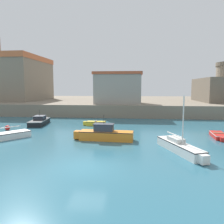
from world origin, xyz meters
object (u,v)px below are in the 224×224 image
Objects in this scene: mooring_buoy at (7,128)px; motorboat_orange_3 at (105,134)px; dinghy_yellow_0 at (95,123)px; dinghy_red_1 at (219,135)px; sailboat_white_6 at (180,147)px; motorboat_black_4 at (40,121)px; sailboat_white_5 at (0,136)px; church at (19,77)px; harbor_shed_near_wharf at (118,88)px.

motorboat_orange_3 is at bearing -16.45° from mooring_buoy.
dinghy_red_1 is at bearing -22.86° from dinghy_yellow_0.
dinghy_yellow_0 is 11.15m from mooring_buoy.
sailboat_white_6 reaches higher than dinghy_yellow_0.
mooring_buoy is (-12.67, 3.74, -0.31)m from motorboat_orange_3.
dinghy_red_1 is at bearing 47.78° from sailboat_white_6.
motorboat_black_4 is at bearing 179.74° from dinghy_yellow_0.
sailboat_white_5 reaches higher than dinghy_yellow_0.
sailboat_white_6 is (17.18, -11.79, -0.01)m from motorboat_black_4.
church is (-22.46, 21.11, 7.57)m from dinghy_yellow_0.
sailboat_white_5 is (-8.05, -9.33, 0.05)m from dinghy_yellow_0.
motorboat_black_4 is 5.01m from mooring_buoy.
motorboat_black_4 is 9.14× the size of mooring_buoy.
sailboat_white_6 is 0.66× the size of harbor_shed_near_wharf.
mooring_buoy is 0.04× the size of church.
dinghy_yellow_0 is 0.84× the size of dinghy_red_1.
sailboat_white_6 is (9.12, -11.76, 0.14)m from dinghy_yellow_0.
motorboat_orange_3 is 0.36× the size of church.
sailboat_white_5 reaches higher than sailboat_white_6.
motorboat_black_4 is 20.84m from sailboat_white_6.
mooring_buoy is at bearing -126.60° from harbor_shed_near_wharf.
mooring_buoy is 29.38m from church.
dinghy_red_1 is at bearing -15.18° from motorboat_black_4.
motorboat_orange_3 is 10.58m from sailboat_white_5.
harbor_shed_near_wharf reaches higher than motorboat_black_4.
harbor_shed_near_wharf is at bearing 79.56° from dinghy_yellow_0.
church reaches higher than sailboat_white_6.
sailboat_white_5 is 0.63× the size of harbor_shed_near_wharf.
harbor_shed_near_wharf is (-12.05, 18.33, 4.94)m from dinghy_red_1.
motorboat_black_4 reaches higher than dinghy_yellow_0.
motorboat_orange_3 reaches higher than motorboat_black_4.
mooring_buoy is at bearing 159.40° from sailboat_white_6.
dinghy_yellow_0 is 12.32m from sailboat_white_5.
harbor_shed_near_wharf is (-0.20, 20.52, 4.58)m from motorboat_orange_3.
dinghy_red_1 is at bearing -3.59° from mooring_buoy.
church is 26.39m from harbor_shed_near_wharf.
church is at bearing 133.86° from sailboat_white_6.
dinghy_yellow_0 is 14.88m from sailboat_white_6.
dinghy_yellow_0 is 8.60m from motorboat_orange_3.
mooring_buoy is at bearing -156.21° from dinghy_yellow_0.
mooring_buoy is (-2.14, -4.53, -0.16)m from motorboat_black_4.
sailboat_white_6 reaches higher than dinghy_red_1.
harbor_shed_near_wharf is (-6.86, 24.05, 4.73)m from sailboat_white_6.
church is at bearing 136.78° from dinghy_yellow_0.
motorboat_orange_3 is 21.03m from harbor_shed_near_wharf.
sailboat_white_5 reaches higher than motorboat_orange_3.
motorboat_black_4 is 0.95× the size of sailboat_white_6.
church reaches higher than motorboat_orange_3.
dinghy_red_1 is 0.22× the size of church.
dinghy_yellow_0 is 0.52× the size of motorboat_orange_3.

